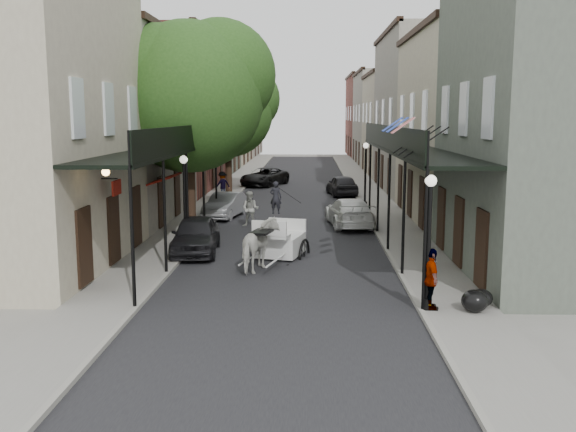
# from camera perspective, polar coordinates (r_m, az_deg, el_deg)

# --- Properties ---
(ground) EXTENTS (140.00, 140.00, 0.00)m
(ground) POSITION_cam_1_polar(r_m,az_deg,el_deg) (19.90, -0.63, -6.79)
(ground) COLOR gray
(ground) RESTS_ON ground
(road) EXTENTS (8.00, 90.00, 0.01)m
(road) POSITION_cam_1_polar(r_m,az_deg,el_deg) (39.51, 0.65, 1.11)
(road) COLOR black
(road) RESTS_ON ground
(sidewalk_left) EXTENTS (2.20, 90.00, 0.12)m
(sidewalk_left) POSITION_cam_1_polar(r_m,az_deg,el_deg) (39.93, -6.54, 1.22)
(sidewalk_left) COLOR gray
(sidewalk_left) RESTS_ON ground
(sidewalk_right) EXTENTS (2.20, 90.00, 0.12)m
(sidewalk_right) POSITION_cam_1_polar(r_m,az_deg,el_deg) (39.71, 7.88, 1.15)
(sidewalk_right) COLOR gray
(sidewalk_right) RESTS_ON ground
(building_row_left) EXTENTS (5.00, 80.00, 10.50)m
(building_row_left) POSITION_cam_1_polar(r_m,az_deg,el_deg) (50.03, -9.09, 8.68)
(building_row_left) COLOR #B9B094
(building_row_left) RESTS_ON ground
(building_row_right) EXTENTS (5.00, 80.00, 10.50)m
(building_row_right) POSITION_cam_1_polar(r_m,az_deg,el_deg) (49.74, 10.99, 8.63)
(building_row_right) COLOR gray
(building_row_right) RESTS_ON ground
(gallery_left) EXTENTS (2.20, 18.05, 4.88)m
(gallery_left) POSITION_cam_1_polar(r_m,az_deg,el_deg) (26.75, -10.33, 5.93)
(gallery_left) COLOR black
(gallery_left) RESTS_ON sidewalk_left
(gallery_right) EXTENTS (2.20, 18.05, 4.88)m
(gallery_right) POSITION_cam_1_polar(r_m,az_deg,el_deg) (26.44, 10.52, 5.89)
(gallery_right) COLOR black
(gallery_right) RESTS_ON sidewalk_right
(tree_near) EXTENTS (7.31, 6.80, 9.63)m
(tree_near) POSITION_cam_1_polar(r_m,az_deg,el_deg) (29.76, -8.01, 10.97)
(tree_near) COLOR #382619
(tree_near) RESTS_ON sidewalk_left
(tree_far) EXTENTS (6.45, 6.00, 8.61)m
(tree_far) POSITION_cam_1_polar(r_m,az_deg,el_deg) (43.61, -4.87, 9.50)
(tree_far) COLOR #382619
(tree_far) RESTS_ON sidewalk_left
(lamppost_right_near) EXTENTS (0.32, 0.32, 3.71)m
(lamppost_right_near) POSITION_cam_1_polar(r_m,az_deg,el_deg) (17.76, 12.41, -2.13)
(lamppost_right_near) COLOR black
(lamppost_right_near) RESTS_ON sidewalk_right
(lamppost_left) EXTENTS (0.32, 0.32, 3.71)m
(lamppost_left) POSITION_cam_1_polar(r_m,az_deg,el_deg) (25.84, -9.17, 1.39)
(lamppost_left) COLOR black
(lamppost_left) RESTS_ON sidewalk_left
(lamppost_right_far) EXTENTS (0.32, 0.32, 3.71)m
(lamppost_right_far) POSITION_cam_1_polar(r_m,az_deg,el_deg) (37.42, 6.89, 3.76)
(lamppost_right_far) COLOR black
(lamppost_right_far) RESTS_ON sidewalk_right
(horse) EXTENTS (1.47, 2.30, 1.80)m
(horse) POSITION_cam_1_polar(r_m,az_deg,el_deg) (22.40, -2.45, -2.64)
(horse) COLOR beige
(horse) RESTS_ON ground
(carriage) EXTENTS (2.25, 2.94, 3.01)m
(carriage) POSITION_cam_1_polar(r_m,az_deg,el_deg) (24.97, -0.40, -0.80)
(carriage) COLOR black
(carriage) RESTS_ON ground
(pedestrian_walking) EXTENTS (0.97, 0.83, 1.75)m
(pedestrian_walking) POSITION_cam_1_polar(r_m,az_deg,el_deg) (31.22, -3.36, 0.61)
(pedestrian_walking) COLOR #A7A89E
(pedestrian_walking) RESTS_ON ground
(pedestrian_sidewalk_left) EXTENTS (1.23, 1.13, 1.66)m
(pedestrian_sidewalk_left) POSITION_cam_1_polar(r_m,az_deg,el_deg) (41.82, -5.84, 2.81)
(pedestrian_sidewalk_left) COLOR gray
(pedestrian_sidewalk_left) RESTS_ON sidewalk_left
(pedestrian_sidewalk_right) EXTENTS (0.49, 1.03, 1.71)m
(pedestrian_sidewalk_right) POSITION_cam_1_polar(r_m,az_deg,el_deg) (18.01, 12.61, -5.49)
(pedestrian_sidewalk_right) COLOR gray
(pedestrian_sidewalk_right) RESTS_ON sidewalk_right
(car_left_near) EXTENTS (2.04, 4.43, 1.47)m
(car_left_near) POSITION_cam_1_polar(r_m,az_deg,el_deg) (25.46, -8.21, -1.69)
(car_left_near) COLOR black
(car_left_near) RESTS_ON ground
(car_left_mid) EXTENTS (2.13, 4.19, 1.32)m
(car_left_mid) POSITION_cam_1_polar(r_m,az_deg,el_deg) (34.24, -5.59, 0.96)
(car_left_mid) COLOR gray
(car_left_mid) RESTS_ON ground
(car_left_far) EXTENTS (4.00, 5.45, 1.38)m
(car_left_far) POSITION_cam_1_polar(r_m,az_deg,el_deg) (49.52, -2.11, 3.50)
(car_left_far) COLOR black
(car_left_far) RESTS_ON ground
(car_right_near) EXTENTS (2.44, 4.98, 1.39)m
(car_right_near) POSITION_cam_1_polar(r_m,az_deg,el_deg) (31.49, 5.49, 0.33)
(car_right_near) COLOR white
(car_right_near) RESTS_ON ground
(car_right_far) EXTENTS (2.23, 4.36, 1.42)m
(car_right_far) POSITION_cam_1_polar(r_m,az_deg,el_deg) (43.53, 4.83, 2.75)
(car_right_far) COLOR black
(car_right_far) RESTS_ON ground
(trash_bags) EXTENTS (0.98, 1.13, 0.61)m
(trash_bags) POSITION_cam_1_polar(r_m,az_deg,el_deg) (18.41, 16.47, -7.16)
(trash_bags) COLOR black
(trash_bags) RESTS_ON sidewalk_right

